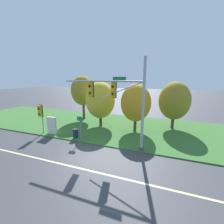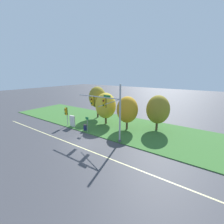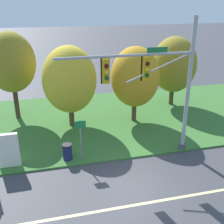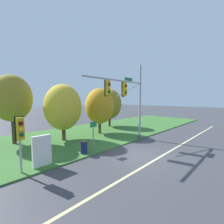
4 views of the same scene
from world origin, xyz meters
TOP-DOWN VIEW (x-y plane):
  - ground_plane at (0.00, 0.00)m, footprint 160.00×160.00m
  - lane_stripe at (0.00, -1.20)m, footprint 36.00×0.16m
  - grass_verge at (0.00, 8.25)m, footprint 48.00×11.50m
  - traffic_signal_mast at (1.98, 2.76)m, footprint 7.37×0.49m
  - route_sign_post at (-2.13, 2.96)m, footprint 0.61×0.08m
  - tree_nearest_road at (-5.92, 9.95)m, footprint 3.41×3.41m
  - tree_left_of_mast at (-2.13, 7.72)m, footprint 3.63×3.63m
  - tree_behind_signpost at (2.38, 7.43)m, footprint 3.38×3.38m
  - tree_mid_verge at (6.47, 9.89)m, footprint 3.59×3.59m
  - info_kiosk at (-5.93, 3.24)m, footprint 1.10×0.24m
  - trash_bin at (-2.87, 3.18)m, footprint 0.56×0.56m

SIDE VIEW (x-z plane):
  - ground_plane at x=0.00m, z-range 0.00..0.00m
  - lane_stripe at x=0.00m, z-range 0.00..0.01m
  - grass_verge at x=0.00m, z-range 0.00..0.10m
  - trash_bin at x=-2.87m, z-range 0.11..1.04m
  - info_kiosk at x=-5.93m, z-range 0.09..1.99m
  - route_sign_post at x=-2.13m, z-range 0.41..2.82m
  - tree_behind_signpost at x=2.38m, z-range 0.67..6.06m
  - tree_left_of_mast at x=-2.13m, z-range 0.61..6.19m
  - tree_mid_verge at x=6.47m, z-range 0.65..6.27m
  - tree_nearest_road at x=-5.92m, z-range 1.11..7.44m
  - traffic_signal_mast at x=1.98m, z-range 0.71..8.31m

